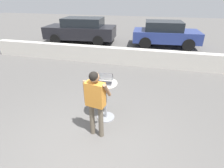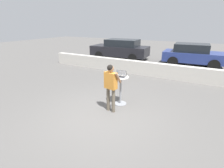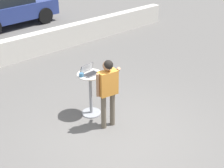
# 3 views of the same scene
# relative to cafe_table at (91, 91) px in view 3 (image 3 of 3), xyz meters

# --- Properties ---
(ground_plane) EXTENTS (50.00, 50.00, 0.00)m
(ground_plane) POSITION_rel_cafe_table_xyz_m (-0.09, -1.07, -0.60)
(ground_plane) COLOR #5B5956
(pavement_kerb) EXTENTS (13.59, 0.35, 0.75)m
(pavement_kerb) POSITION_rel_cafe_table_xyz_m (-0.09, 4.00, -0.23)
(pavement_kerb) COLOR beige
(pavement_kerb) RESTS_ON ground_plane
(cafe_table) EXTENTS (0.57, 0.57, 1.02)m
(cafe_table) POSITION_rel_cafe_table_xyz_m (0.00, 0.00, 0.00)
(cafe_table) COLOR gray
(cafe_table) RESTS_ON ground_plane
(laptop) EXTENTS (0.37, 0.31, 0.22)m
(laptop) POSITION_rel_cafe_table_xyz_m (-0.00, 0.01, 0.47)
(laptop) COLOR #515156
(laptop) RESTS_ON cafe_table
(coffee_mug) EXTENTS (0.13, 0.10, 0.08)m
(coffee_mug) POSITION_rel_cafe_table_xyz_m (-0.22, 0.02, 0.46)
(coffee_mug) COLOR #336084
(coffee_mug) RESTS_ON cafe_table
(standing_person) EXTENTS (0.57, 0.32, 1.58)m
(standing_person) POSITION_rel_cafe_table_xyz_m (-0.03, -0.64, 0.39)
(standing_person) COLOR brown
(standing_person) RESTS_ON ground_plane
(parked_car_near_street) EXTENTS (3.98, 2.16, 1.47)m
(parked_car_near_street) POSITION_rel_cafe_table_xyz_m (1.57, 7.72, 0.16)
(parked_car_near_street) COLOR navy
(parked_car_near_street) RESTS_ON ground_plane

